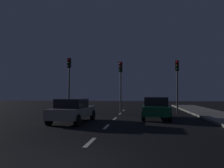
# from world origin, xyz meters

# --- Properties ---
(ground_plane) EXTENTS (80.00, 80.00, 0.00)m
(ground_plane) POSITION_xyz_m (0.00, 7.00, 0.00)
(ground_plane) COLOR black
(lane_stripe_second) EXTENTS (0.16, 1.60, 0.01)m
(lane_stripe_second) POSITION_xyz_m (0.00, 2.60, 0.00)
(lane_stripe_second) COLOR silver
(lane_stripe_second) RESTS_ON ground_plane
(lane_stripe_third) EXTENTS (0.16, 1.60, 0.01)m
(lane_stripe_third) POSITION_xyz_m (0.00, 6.40, 0.00)
(lane_stripe_third) COLOR silver
(lane_stripe_third) RESTS_ON ground_plane
(lane_stripe_fourth) EXTENTS (0.16, 1.60, 0.01)m
(lane_stripe_fourth) POSITION_xyz_m (0.00, 10.20, 0.00)
(lane_stripe_fourth) COLOR silver
(lane_stripe_fourth) RESTS_ON ground_plane
(lane_stripe_fifth) EXTENTS (0.16, 1.60, 0.01)m
(lane_stripe_fifth) POSITION_xyz_m (0.00, 14.00, 0.00)
(lane_stripe_fifth) COLOR silver
(lane_stripe_fifth) RESTS_ON ground_plane
(lane_stripe_sixth) EXTENTS (0.16, 1.60, 0.01)m
(lane_stripe_sixth) POSITION_xyz_m (0.00, 17.80, 0.00)
(lane_stripe_sixth) COLOR silver
(lane_stripe_sixth) RESTS_ON ground_plane
(traffic_signal_left) EXTENTS (0.32, 0.38, 5.08)m
(traffic_signal_left) POSITION_xyz_m (-4.93, 15.05, 3.55)
(traffic_signal_left) COLOR #2D2D30
(traffic_signal_left) RESTS_ON ground_plane
(traffic_signal_center) EXTENTS (0.32, 0.38, 4.62)m
(traffic_signal_center) POSITION_xyz_m (-0.05, 15.04, 3.25)
(traffic_signal_center) COLOR #4C4C51
(traffic_signal_center) RESTS_ON ground_plane
(traffic_signal_right) EXTENTS (0.32, 0.38, 4.66)m
(traffic_signal_right) POSITION_xyz_m (4.97, 15.04, 3.28)
(traffic_signal_right) COLOR #2D2D30
(traffic_signal_right) RESTS_ON ground_plane
(car_stopped_ahead) EXTENTS (1.96, 4.31, 1.50)m
(car_stopped_ahead) POSITION_xyz_m (2.81, 10.46, 0.76)
(car_stopped_ahead) COLOR #0F4C2D
(car_stopped_ahead) RESTS_ON ground_plane
(car_adjacent_lane) EXTENTS (2.00, 4.29, 1.43)m
(car_adjacent_lane) POSITION_xyz_m (-2.28, 7.82, 0.73)
(car_adjacent_lane) COLOR gray
(car_adjacent_lane) RESTS_ON ground_plane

